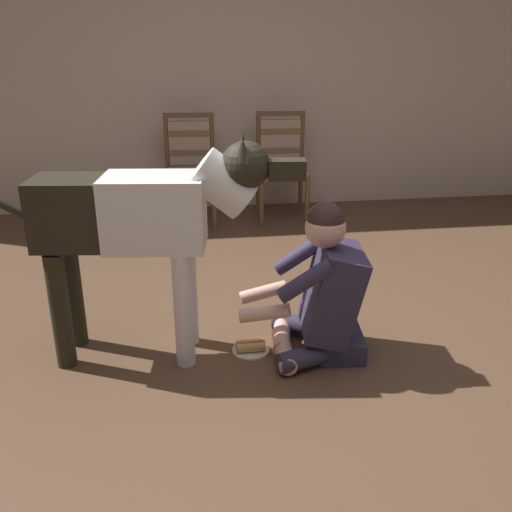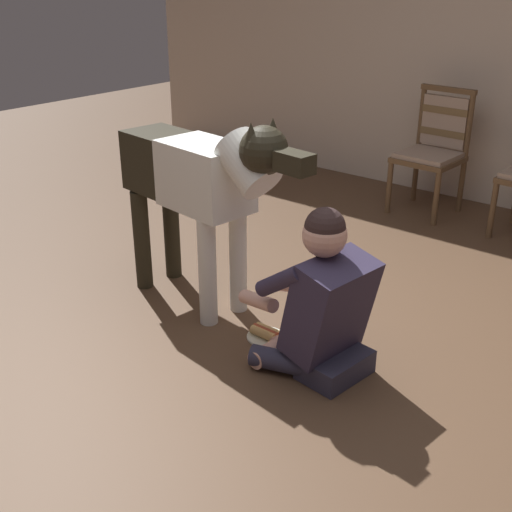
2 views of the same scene
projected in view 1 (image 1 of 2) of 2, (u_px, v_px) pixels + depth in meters
name	position (u px, v px, depth m)	size (l,w,h in m)	color
ground_plane	(287.00, 361.00, 2.99)	(13.52, 13.52, 0.00)	brown
back_wall	(228.00, 73.00, 5.34)	(7.79, 0.10, 2.60)	beige
dining_chair_left_of_pair	(190.00, 164.00, 5.11)	(0.48, 0.49, 0.98)	brown
dining_chair_right_of_pair	(281.00, 161.00, 5.22)	(0.49, 0.50, 0.98)	brown
person_sitting_on_floor	(323.00, 294.00, 2.96)	(0.71, 0.57, 0.85)	#333249
large_dog	(144.00, 219.00, 2.79)	(1.52, 0.42, 1.18)	white
hot_dog_on_plate	(251.00, 347.00, 3.07)	(0.20, 0.20, 0.06)	silver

